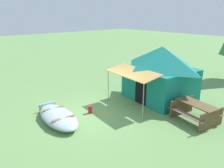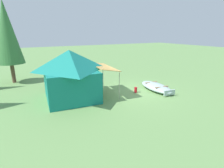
{
  "view_description": "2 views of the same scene",
  "coord_description": "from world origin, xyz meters",
  "views": [
    {
      "loc": [
        7.39,
        -5.44,
        4.41
      ],
      "look_at": [
        -0.18,
        1.18,
        1.12
      ],
      "focal_mm": 35.03,
      "sensor_mm": 36.0,
      "label": 1
    },
    {
      "loc": [
        -8.97,
        6.45,
        3.75
      ],
      "look_at": [
        -0.13,
        1.55,
        0.79
      ],
      "focal_mm": 28.75,
      "sensor_mm": 36.0,
      "label": 2
    }
  ],
  "objects": [
    {
      "name": "fuel_can",
      "position": [
        -0.19,
        -0.16,
        0.18
      ],
      "size": [
        0.24,
        0.24,
        0.35
      ],
      "primitive_type": "cylinder",
      "rotation": [
        0.0,
        0.0,
        1.13
      ],
      "color": "red",
      "rests_on": "ground_plane"
    },
    {
      "name": "ground_plane",
      "position": [
        0.0,
        0.0,
        0.0
      ],
      "size": [
        80.0,
        80.0,
        0.0
      ],
      "primitive_type": "plane",
      "color": "#679251"
    },
    {
      "name": "picnic_table",
      "position": [
        3.38,
        2.79,
        0.49
      ],
      "size": [
        1.94,
        1.69,
        0.8
      ],
      "color": "brown",
      "rests_on": "ground_plane"
    },
    {
      "name": "cooler_box",
      "position": [
        1.87,
        2.74,
        0.18
      ],
      "size": [
        0.55,
        0.61,
        0.37
      ],
      "primitive_type": "cube",
      "rotation": [
        0.0,
        0.0,
        2.15
      ],
      "color": "#366CC1",
      "rests_on": "ground_plane"
    },
    {
      "name": "canvas_cabin_tent",
      "position": [
        0.78,
        3.72,
        1.45
      ],
      "size": [
        3.64,
        4.29,
        2.8
      ],
      "color": "#167C70",
      "rests_on": "ground_plane"
    },
    {
      "name": "beached_rowboat",
      "position": [
        -0.44,
        -1.65,
        0.22
      ],
      "size": [
        2.99,
        1.54,
        0.42
      ],
      "color": "#9FB7B8",
      "rests_on": "ground_plane"
    },
    {
      "name": "pine_tree_back_left",
      "position": [
        6.26,
        6.58,
        3.69
      ],
      "size": [
        1.94,
        1.94,
        5.95
      ],
      "color": "brown",
      "rests_on": "ground_plane"
    }
  ]
}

